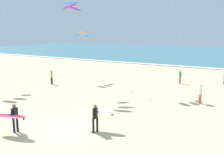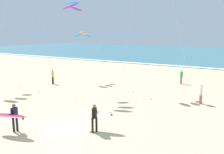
# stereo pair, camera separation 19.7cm
# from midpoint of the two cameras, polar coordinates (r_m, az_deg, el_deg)

# --- Properties ---
(ground_plane) EXTENTS (160.00, 160.00, 0.00)m
(ground_plane) POSITION_cam_midpoint_polar(r_m,az_deg,el_deg) (14.46, -11.16, -12.63)
(ground_plane) COLOR beige
(ocean_water) EXTENTS (160.00, 60.00, 0.08)m
(ocean_water) POSITION_cam_midpoint_polar(r_m,az_deg,el_deg) (70.37, 22.26, 5.44)
(ocean_water) COLOR teal
(ocean_water) RESTS_ON ground
(shoreline_foam) EXTENTS (160.00, 1.35, 0.01)m
(shoreline_foam) POSITION_cam_midpoint_polar(r_m,az_deg,el_deg) (41.23, 16.88, 2.55)
(shoreline_foam) COLOR white
(shoreline_foam) RESTS_ON ocean_water
(surfer_lead) EXTENTS (2.27, 1.14, 1.71)m
(surfer_lead) POSITION_cam_midpoint_polar(r_m,az_deg,el_deg) (13.68, -4.36, -9.13)
(surfer_lead) COLOR black
(surfer_lead) RESTS_ON ground
(surfer_trailing) EXTENTS (2.18, 1.11, 1.71)m
(surfer_trailing) POSITION_cam_midpoint_polar(r_m,az_deg,el_deg) (14.55, -23.64, -8.81)
(surfer_trailing) COLOR black
(surfer_trailing) RESTS_ON ground
(kite_arc_amber_far) EXTENTS (3.55, 2.28, 5.82)m
(kite_arc_amber_far) POSITION_cam_midpoint_polar(r_m,az_deg,el_deg) (27.94, -7.78, 10.33)
(kite_arc_amber_far) COLOR #2D99DB
(kite_arc_amber_far) RESTS_ON ground
(kite_arc_cobalt_high) EXTENTS (4.45, 3.08, 8.45)m
(kite_arc_cobalt_high) POSITION_cam_midpoint_polar(r_m,az_deg,el_deg) (22.15, -10.03, 16.81)
(kite_arc_cobalt_high) COLOR purple
(kite_arc_cobalt_high) RESTS_ON ground
(bystander_green_top) EXTENTS (0.37, 0.39, 1.59)m
(bystander_green_top) POSITION_cam_midpoint_polar(r_m,az_deg,el_deg) (27.20, 16.22, 0.05)
(bystander_green_top) COLOR #D8593F
(bystander_green_top) RESTS_ON ground
(bystander_white_top) EXTENTS (0.22, 0.50, 1.59)m
(bystander_white_top) POSITION_cam_midpoint_polar(r_m,az_deg,el_deg) (20.17, 20.68, -3.92)
(bystander_white_top) COLOR #D8593F
(bystander_white_top) RESTS_ON ground
(bystander_yellow_top) EXTENTS (0.43, 0.33, 1.59)m
(bystander_yellow_top) POSITION_cam_midpoint_polar(r_m,az_deg,el_deg) (26.85, -14.87, -0.02)
(bystander_yellow_top) COLOR black
(bystander_yellow_top) RESTS_ON ground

